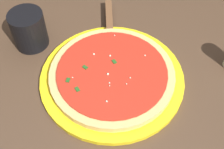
{
  "coord_description": "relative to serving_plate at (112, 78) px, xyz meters",
  "views": [
    {
      "loc": [
        -0.45,
        0.2,
        1.33
      ],
      "look_at": [
        -0.05,
        0.03,
        0.78
      ],
      "focal_mm": 47.82,
      "sensor_mm": 36.0,
      "label": 1
    }
  ],
  "objects": [
    {
      "name": "pizza",
      "position": [
        0.0,
        0.0,
        0.02
      ],
      "size": [
        0.3,
        0.3,
        0.02
      ],
      "color": "#DBB26B",
      "rests_on": "serving_plate"
    },
    {
      "name": "pizza_server",
      "position": [
        0.15,
        -0.06,
        0.01
      ],
      "size": [
        0.22,
        0.12,
        0.01
      ],
      "color": "silver",
      "rests_on": "serving_plate"
    },
    {
      "name": "restaurant_table",
      "position": [
        0.05,
        -0.03,
        -0.14
      ],
      "size": [
        0.98,
        0.92,
        0.76
      ],
      "color": "black",
      "rests_on": "ground_plane"
    },
    {
      "name": "serving_plate",
      "position": [
        0.0,
        0.0,
        0.0
      ],
      "size": [
        0.34,
        0.34,
        0.01
      ],
      "primitive_type": "cylinder",
      "color": "yellow",
      "rests_on": "restaurant_table"
    },
    {
      "name": "cup_tall_drink",
      "position": [
        0.2,
        0.14,
        0.04
      ],
      "size": [
        0.09,
        0.09,
        0.1
      ],
      "primitive_type": "cylinder",
      "color": "black",
      "rests_on": "restaurant_table"
    }
  ]
}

